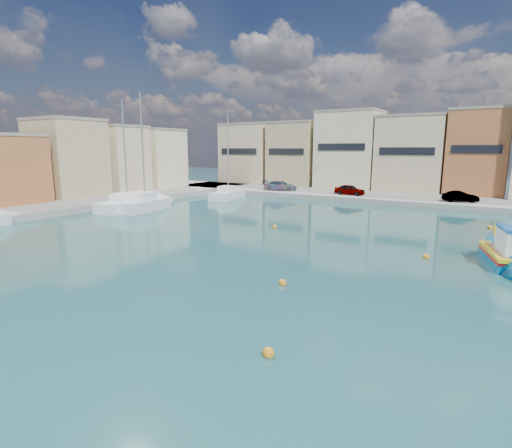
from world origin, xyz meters
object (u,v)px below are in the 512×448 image
Objects in this scene: yacht_midnorth at (154,203)px; yacht_mid at (137,203)px; yacht_north at (233,194)px; luzzu_turquoise_cabin at (512,258)px.

yacht_midnorth is 1.88m from yacht_mid.
luzzu_turquoise_cabin is at bearing -28.17° from yacht_north.
yacht_north is 0.86× the size of yacht_midnorth.
luzzu_turquoise_cabin is 0.91× the size of yacht_mid.
yacht_north reaches higher than luzzu_turquoise_cabin.
luzzu_turquoise_cabin is 1.00× the size of yacht_north.
yacht_north is at bearing 82.44° from yacht_midnorth.
luzzu_turquoise_cabin is at bearing -6.02° from yacht_mid.
yacht_mid reaches higher than luzzu_turquoise_cabin.
yacht_mid is at bearing 173.98° from luzzu_turquoise_cabin.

